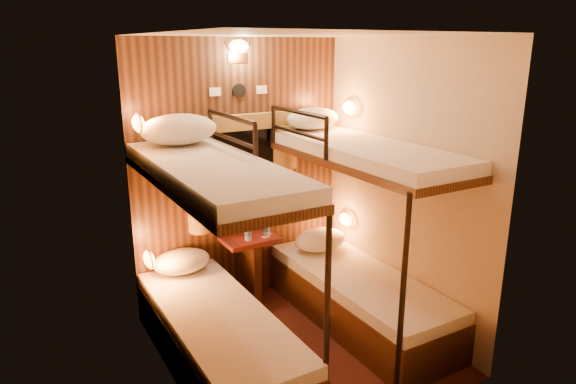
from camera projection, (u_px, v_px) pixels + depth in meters
floor at (298, 346)px, 4.12m from camera, size 2.10×2.10×0.00m
ceiling at (300, 34)px, 3.46m from camera, size 2.10×2.10×0.00m
wall_back at (240, 174)px, 4.67m from camera, size 2.40×0.00×2.40m
wall_front at (394, 252)px, 2.92m from camera, size 2.40×0.00×2.40m
wall_left at (166, 227)px, 3.31m from camera, size 0.00×2.40×2.40m
wall_right at (402, 186)px, 4.27m from camera, size 0.00×2.40×2.40m
back_panel at (240, 174)px, 4.65m from camera, size 2.00×0.03×2.40m
bunk_left at (217, 299)px, 3.72m from camera, size 0.72×1.90×1.82m
bunk_right at (360, 263)px, 4.34m from camera, size 0.72×1.90×1.82m
window at (242, 177)px, 4.63m from camera, size 1.00×0.12×0.79m
curtains at (243, 169)px, 4.58m from camera, size 1.10×0.22×1.00m
back_fixtures at (239, 55)px, 4.34m from camera, size 0.54×0.09×0.48m
reading_lamps at (257, 178)px, 4.36m from camera, size 2.00×0.20×1.25m
table at (251, 261)px, 4.72m from camera, size 0.50×0.34×0.66m
bottle_left at (248, 231)px, 4.54m from camera, size 0.06×0.06×0.22m
bottle_right at (266, 227)px, 4.66m from camera, size 0.06×0.06×0.21m
sachet_a at (265, 237)px, 4.65m from camera, size 0.08×0.07×0.01m
sachet_b at (267, 234)px, 4.73m from camera, size 0.08×0.06×0.01m
pillow_lower_left at (181, 261)px, 4.38m from camera, size 0.50×0.35×0.19m
pillow_lower_right at (320, 240)px, 4.85m from camera, size 0.51×0.37×0.20m
pillow_upper_left at (178, 129)px, 3.94m from camera, size 0.60×0.43×0.24m
pillow_upper_right at (313, 118)px, 4.67m from camera, size 0.51×0.36×0.20m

